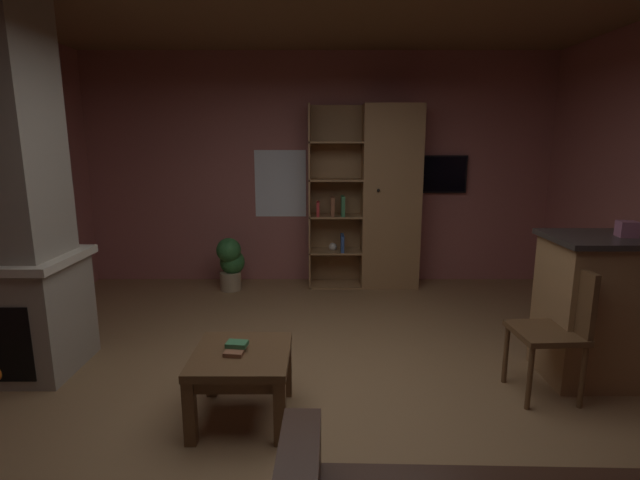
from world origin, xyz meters
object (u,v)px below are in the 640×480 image
at_px(table_book_0, 235,353).
at_px(wall_mounted_tv, 435,174).
at_px(tissue_box, 629,229).
at_px(potted_floor_plant, 232,262).
at_px(bookshelf_cabinet, 385,199).
at_px(coffee_table, 243,365).
at_px(dining_chair, 560,323).
at_px(stone_fireplace, 7,209).
at_px(table_book_1, 238,344).

height_order(table_book_0, wall_mounted_tv, wall_mounted_tv).
height_order(tissue_box, potted_floor_plant, tissue_box).
xyz_separation_m(bookshelf_cabinet, potted_floor_plant, (-1.82, -0.20, -0.73)).
bearing_deg(bookshelf_cabinet, coffee_table, -113.38).
xyz_separation_m(dining_chair, potted_floor_plant, (-2.69, 2.40, -0.18)).
bearing_deg(coffee_table, stone_fireplace, 159.75).
bearing_deg(stone_fireplace, wall_mounted_tv, 33.35).
height_order(coffee_table, wall_mounted_tv, wall_mounted_tv).
height_order(stone_fireplace, coffee_table, stone_fireplace).
xyz_separation_m(table_book_1, dining_chair, (2.15, 0.26, 0.04)).
bearing_deg(bookshelf_cabinet, potted_floor_plant, -173.76).
bearing_deg(wall_mounted_tv, tissue_box, -73.41).
distance_m(dining_chair, potted_floor_plant, 3.61).
xyz_separation_m(table_book_0, dining_chair, (2.16, 0.34, 0.06)).
relative_size(stone_fireplace, coffee_table, 4.41).
bearing_deg(coffee_table, dining_chair, 7.76).
bearing_deg(dining_chair, bookshelf_cabinet, 108.56).
relative_size(table_book_0, wall_mounted_tv, 0.14).
bearing_deg(potted_floor_plant, dining_chair, -41.77).
distance_m(table_book_1, potted_floor_plant, 2.72).
xyz_separation_m(coffee_table, wall_mounted_tv, (1.89, 3.10, 0.99)).
distance_m(table_book_0, wall_mounted_tv, 3.80).
height_order(coffee_table, potted_floor_plant, potted_floor_plant).
bearing_deg(potted_floor_plant, tissue_box, -34.00).
distance_m(stone_fireplace, table_book_0, 2.07).
height_order(bookshelf_cabinet, tissue_box, bookshelf_cabinet).
height_order(stone_fireplace, table_book_1, stone_fireplace).
relative_size(coffee_table, dining_chair, 0.69).
bearing_deg(wall_mounted_tv, coffee_table, -121.33).
xyz_separation_m(bookshelf_cabinet, table_book_0, (-1.29, -2.94, -0.61)).
distance_m(table_book_1, dining_chair, 2.17).
distance_m(stone_fireplace, bookshelf_cabinet, 3.79).
xyz_separation_m(tissue_box, table_book_1, (-2.69, -0.49, -0.65)).
bearing_deg(stone_fireplace, coffee_table, -20.25).
xyz_separation_m(stone_fireplace, dining_chair, (3.93, -0.38, -0.73)).
relative_size(bookshelf_cabinet, table_book_1, 16.67).
relative_size(bookshelf_cabinet, wall_mounted_tv, 2.67).
relative_size(table_book_1, potted_floor_plant, 0.20).
relative_size(table_book_0, potted_floor_plant, 0.18).
xyz_separation_m(stone_fireplace, table_book_0, (1.77, -0.72, -0.80)).
distance_m(stone_fireplace, wall_mounted_tv, 4.43).
distance_m(stone_fireplace, table_book_1, 2.04).
xyz_separation_m(bookshelf_cabinet, dining_chair, (0.87, -2.60, -0.54)).
xyz_separation_m(table_book_0, potted_floor_plant, (-0.53, 2.74, -0.12)).
distance_m(coffee_table, potted_floor_plant, 2.75).
bearing_deg(table_book_0, wall_mounted_tv, 58.57).
relative_size(stone_fireplace, table_book_0, 24.14).
bearing_deg(bookshelf_cabinet, wall_mounted_tv, 18.25).
bearing_deg(tissue_box, table_book_0, -168.13).
bearing_deg(wall_mounted_tv, bookshelf_cabinet, -161.75).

